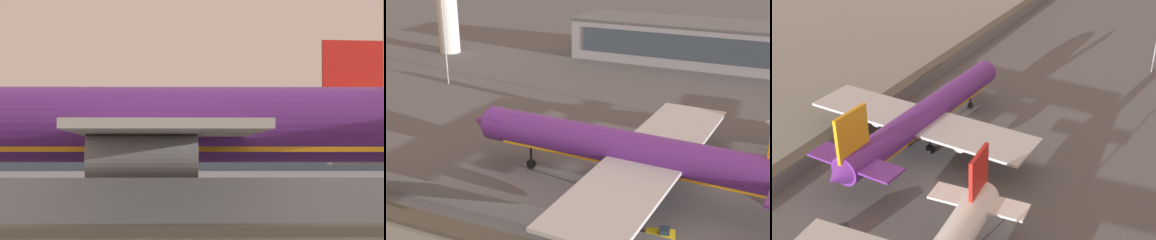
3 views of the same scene
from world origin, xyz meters
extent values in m
plane|color=#565659|center=(0.00, 0.00, 0.00)|extent=(500.00, 500.00, 0.00)
cube|color=#474238|center=(0.00, -20.50, 0.25)|extent=(320.00, 3.00, 0.50)
cube|color=slate|center=(0.00, -16.00, 1.36)|extent=(280.00, 0.08, 2.71)
cylinder|color=slate|center=(0.00, -16.00, 1.36)|extent=(0.10, 0.10, 2.71)
cylinder|color=#602889|center=(10.40, -3.07, 5.88)|extent=(44.46, 7.12, 4.80)
cone|color=#602889|center=(-13.02, -1.84, 5.88)|extent=(3.36, 4.72, 4.56)
cone|color=#602889|center=(33.83, -4.30, 5.88)|extent=(3.34, 4.48, 4.32)
cube|color=#232D3D|center=(-9.93, -2.00, 6.49)|extent=(2.85, 4.22, 1.44)
cube|color=orange|center=(10.40, -3.07, 4.56)|extent=(37.78, 5.81, 0.86)
cube|color=#B7BABF|center=(12.06, -13.80, 5.28)|extent=(10.84, 21.73, 0.48)
cube|color=#B7BABF|center=(13.17, 7.43, 5.28)|extent=(10.84, 21.73, 0.48)
cylinder|color=#B7BABF|center=(10.82, -12.03, 3.72)|extent=(6.33, 2.96, 2.64)
cylinder|color=#B7BABF|center=(11.76, 5.80, 3.72)|extent=(6.33, 2.96, 2.64)
cube|color=orange|center=(29.86, -4.09, 10.69)|extent=(6.66, 0.92, 8.17)
cube|color=#602889|center=(29.65, -7.98, 6.25)|extent=(4.83, 8.01, 0.38)
cube|color=#602889|center=(30.06, -0.20, 6.25)|extent=(4.83, 8.01, 0.38)
cylinder|color=black|center=(-5.07, -2.26, 2.08)|extent=(0.34, 0.34, 2.81)
cylinder|color=black|center=(-5.07, -2.26, 0.67)|extent=(1.37, 0.60, 1.35)
cylinder|color=black|center=(13.37, -5.75, 2.08)|extent=(0.38, 0.38, 2.81)
cylinder|color=black|center=(13.37, -5.75, 0.67)|extent=(1.60, 1.16, 1.55)
cylinder|color=black|center=(13.63, -0.71, 2.08)|extent=(0.38, 0.38, 2.81)
cylinder|color=black|center=(13.63, -0.71, 0.67)|extent=(1.60, 1.16, 1.55)
cone|color=white|center=(25.87, 16.14, 5.35)|extent=(3.15, 4.15, 3.93)
cube|color=red|center=(29.41, 16.43, 9.73)|extent=(5.89, 1.00, 7.43)
cube|color=white|center=(29.13, 19.86, 5.68)|extent=(4.45, 7.17, 0.35)
cube|color=white|center=(29.69, 13.00, 5.68)|extent=(4.45, 7.17, 0.35)
cube|color=yellow|center=(17.11, -13.00, 0.75)|extent=(3.50, 2.36, 1.11)
cube|color=#283847|center=(17.50, -12.90, 1.55)|extent=(1.41, 1.52, 0.50)
cylinder|color=black|center=(17.90, -12.09, 0.35)|extent=(0.73, 0.39, 0.70)
cylinder|color=black|center=(18.24, -13.41, 0.35)|extent=(0.73, 0.39, 0.70)
cylinder|color=black|center=(15.98, -12.59, 0.35)|extent=(0.73, 0.39, 0.70)
cylinder|color=black|center=(16.32, -13.91, 0.35)|extent=(0.73, 0.39, 0.70)
cube|color=#1E2328|center=(40.65, -0.39, 1.27)|extent=(5.43, 4.77, 2.07)
cube|color=#283847|center=(42.12, -1.47, 1.66)|extent=(2.10, 2.28, 0.83)
cube|color=orange|center=(40.65, -0.39, 2.40)|extent=(1.02, 1.14, 0.16)
cylinder|color=black|center=(38.80, -0.19, 0.42)|extent=(0.81, 0.67, 0.84)
camera|label=1|loc=(8.83, -74.20, 3.64)|focal=105.00mm
camera|label=2|loc=(29.64, -62.90, 33.52)|focal=50.00mm
camera|label=3|loc=(82.70, 41.90, 49.89)|focal=50.00mm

